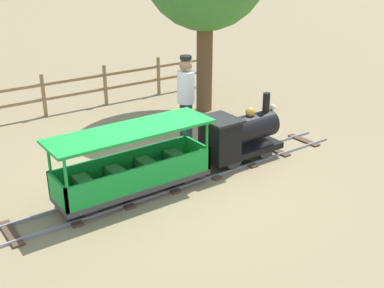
% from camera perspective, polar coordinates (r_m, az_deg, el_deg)
% --- Properties ---
extents(ground_plane, '(60.00, 60.00, 0.00)m').
position_cam_1_polar(ground_plane, '(7.31, -0.62, -4.16)').
color(ground_plane, '#8C7A56').
extents(track, '(0.67, 6.05, 0.04)m').
position_cam_1_polar(track, '(7.30, -0.72, -4.07)').
color(track, gray).
rests_on(track, ground_plane).
extents(locomotive, '(0.63, 1.45, 1.05)m').
position_cam_1_polar(locomotive, '(7.70, 5.67, 1.12)').
color(locomotive, black).
rests_on(locomotive, ground_plane).
extents(passenger_car, '(0.73, 2.35, 0.97)m').
position_cam_1_polar(passenger_car, '(6.70, -7.06, -2.93)').
color(passenger_car, '#3F3F3F').
rests_on(passenger_car, ground_plane).
extents(conductor_person, '(0.30, 0.30, 1.62)m').
position_cam_1_polar(conductor_person, '(8.21, -0.74, 6.04)').
color(conductor_person, '#282D47').
rests_on(conductor_person, ground_plane).
extents(fence_section, '(0.08, 7.13, 0.90)m').
position_cam_1_polar(fence_section, '(10.60, -13.86, 6.52)').
color(fence_section, '#93754C').
rests_on(fence_section, ground_plane).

